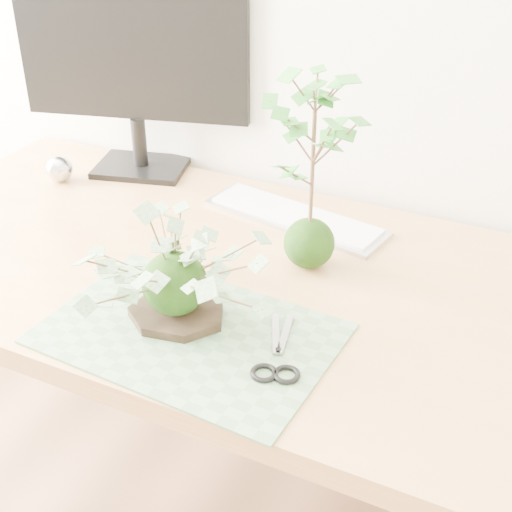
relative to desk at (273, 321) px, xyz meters
name	(u,v)px	position (x,y,z in m)	size (l,w,h in m)	color
desk	(273,321)	(0.00, 0.00, 0.00)	(1.60, 0.70, 0.74)	tan
cutting_mat	(190,333)	(-0.05, -0.20, 0.09)	(0.44, 0.29, 0.00)	#4F734C
stone_dish	(177,314)	(-0.09, -0.17, 0.10)	(0.16, 0.16, 0.01)	black
ivy_kokedama	(173,257)	(-0.09, -0.17, 0.21)	(0.33, 0.33, 0.20)	black
maple_kokedama	(314,125)	(0.04, 0.07, 0.35)	(0.27, 0.27, 0.38)	black
keyboard	(295,217)	(-0.05, 0.22, 0.09)	(0.39, 0.18, 0.01)	#B4B4B4
monitor	(134,58)	(-0.46, 0.29, 0.34)	(0.49, 0.19, 0.44)	black
foil_ball	(59,169)	(-0.59, 0.16, 0.12)	(0.06, 0.06, 0.06)	silver
scissors	(271,363)	(0.09, -0.21, 0.10)	(0.08, 0.17, 0.01)	gray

